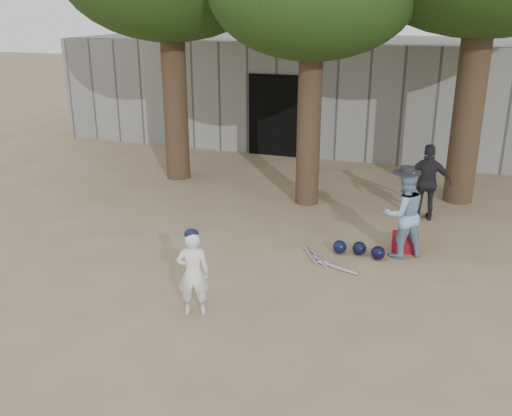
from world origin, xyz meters
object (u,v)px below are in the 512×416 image
at_px(spectator_blue, 403,214).
at_px(red_bag, 405,242).
at_px(boy_player, 193,273).
at_px(spectator_dark, 428,182).

bearing_deg(spectator_blue, red_bag, -136.21).
bearing_deg(boy_player, spectator_blue, -150.32).
xyz_separation_m(boy_player, spectator_blue, (2.41, 2.86, 0.14)).
height_order(spectator_blue, spectator_dark, spectator_dark).
relative_size(boy_player, spectator_dark, 0.80).
height_order(spectator_dark, red_bag, spectator_dark).
bearing_deg(spectator_dark, boy_player, 53.29).
bearing_deg(spectator_blue, boy_player, 16.65).
bearing_deg(boy_player, spectator_dark, -139.43).
distance_m(boy_player, spectator_dark, 5.47).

